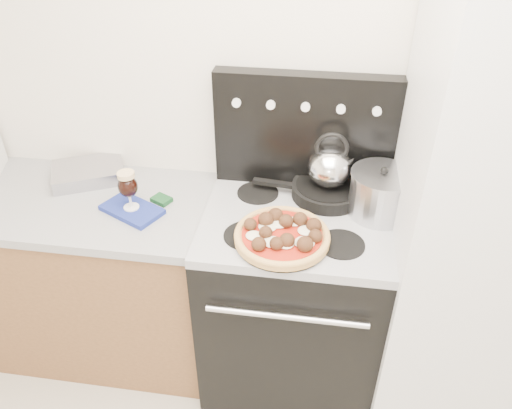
% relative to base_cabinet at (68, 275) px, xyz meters
% --- Properties ---
extents(room_shell, '(3.52, 3.01, 2.52)m').
position_rel_base_cabinet_xyz_m(room_shell, '(1.02, -0.91, 0.82)').
color(room_shell, '#BEB29E').
rests_on(room_shell, ground).
extents(base_cabinet, '(1.45, 0.60, 0.86)m').
position_rel_base_cabinet_xyz_m(base_cabinet, '(0.00, 0.00, 0.00)').
color(base_cabinet, brown).
rests_on(base_cabinet, ground).
extents(countertop, '(1.48, 0.63, 0.04)m').
position_rel_base_cabinet_xyz_m(countertop, '(0.00, 0.00, 0.45)').
color(countertop, '#9B9B9E').
rests_on(countertop, base_cabinet).
extents(stove_body, '(0.76, 0.65, 0.88)m').
position_rel_base_cabinet_xyz_m(stove_body, '(1.10, -0.02, 0.01)').
color(stove_body, black).
rests_on(stove_body, ground).
extents(cooktop, '(0.76, 0.65, 0.04)m').
position_rel_base_cabinet_xyz_m(cooktop, '(1.10, -0.02, 0.47)').
color(cooktop, '#ADADB2').
rests_on(cooktop, stove_body).
extents(backguard, '(0.76, 0.08, 0.50)m').
position_rel_base_cabinet_xyz_m(backguard, '(1.10, 0.25, 0.74)').
color(backguard, black).
rests_on(backguard, cooktop).
extents(fridge, '(0.64, 0.68, 1.90)m').
position_rel_base_cabinet_xyz_m(fridge, '(1.80, -0.05, 0.52)').
color(fridge, silver).
rests_on(fridge, ground).
extents(foil_sheet, '(0.38, 0.34, 0.06)m').
position_rel_base_cabinet_xyz_m(foil_sheet, '(0.13, 0.17, 0.50)').
color(foil_sheet, silver).
rests_on(foil_sheet, countertop).
extents(oven_mitt, '(0.29, 0.24, 0.02)m').
position_rel_base_cabinet_xyz_m(oven_mitt, '(0.42, -0.06, 0.48)').
color(oven_mitt, navy).
rests_on(oven_mitt, countertop).
extents(beer_glass, '(0.09, 0.09, 0.17)m').
position_rel_base_cabinet_xyz_m(beer_glass, '(0.42, -0.06, 0.58)').
color(beer_glass, black).
rests_on(beer_glass, oven_mitt).
extents(pizza_pan, '(0.43, 0.43, 0.01)m').
position_rel_base_cabinet_xyz_m(pizza_pan, '(1.06, -0.19, 0.50)').
color(pizza_pan, black).
rests_on(pizza_pan, cooktop).
extents(pizza, '(0.45, 0.45, 0.05)m').
position_rel_base_cabinet_xyz_m(pizza, '(1.06, -0.19, 0.53)').
color(pizza, '#E5C274').
rests_on(pizza, pizza_pan).
extents(skillet, '(0.34, 0.34, 0.05)m').
position_rel_base_cabinet_xyz_m(skillet, '(1.22, 0.15, 0.52)').
color(skillet, black).
rests_on(skillet, cooktop).
extents(tea_kettle, '(0.22, 0.22, 0.21)m').
position_rel_base_cabinet_xyz_m(tea_kettle, '(1.22, 0.15, 0.65)').
color(tea_kettle, silver).
rests_on(tea_kettle, skillet).
extents(stock_pot, '(0.31, 0.31, 0.18)m').
position_rel_base_cabinet_xyz_m(stock_pot, '(1.43, 0.05, 0.58)').
color(stock_pot, '#B9B9C0').
rests_on(stock_pot, cooktop).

